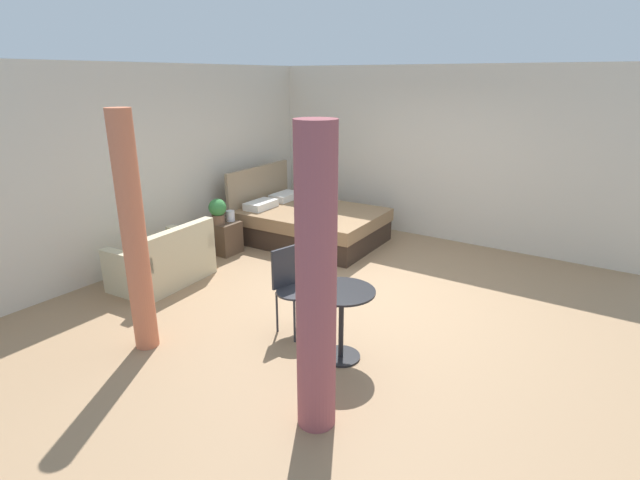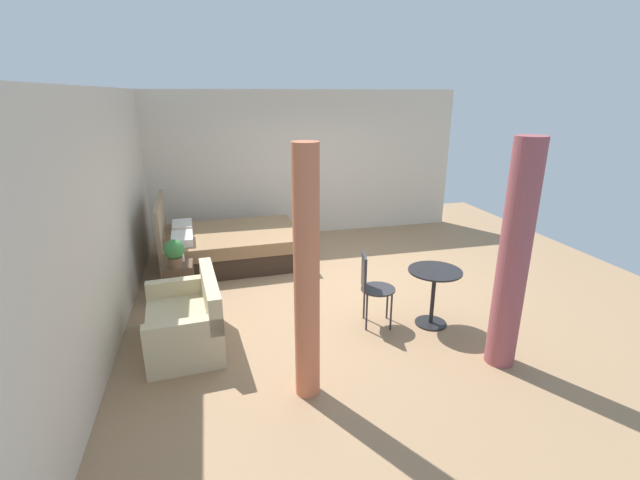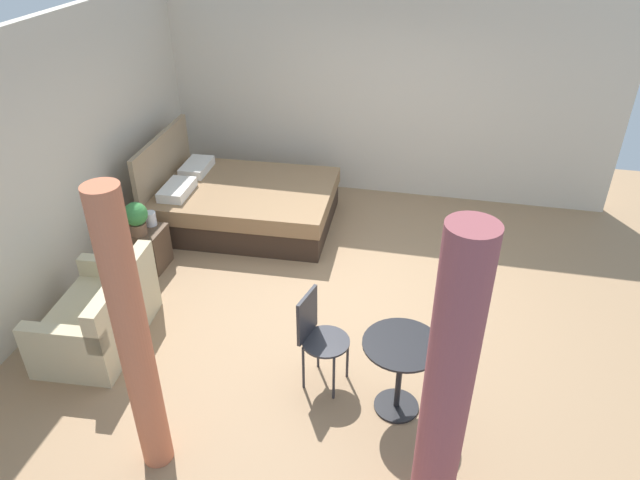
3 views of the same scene
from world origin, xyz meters
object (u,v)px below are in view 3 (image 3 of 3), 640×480
Objects in this scene: nightstand at (148,248)px; cafe_chair_near_window at (317,331)px; bed at (242,203)px; couch at (101,317)px; potted_plant at (136,217)px; balcony_table at (400,364)px; vase at (150,219)px.

nightstand is 2.71m from cafe_chair_near_window.
bed is at bearing -31.21° from nightstand.
couch is at bearing 166.99° from bed.
couch is (-2.50, 0.58, -0.02)m from bed.
nightstand is at bearing -8.70° from potted_plant.
balcony_table is (-1.45, -3.07, -0.21)m from potted_plant.
balcony_table is at bearing -115.25° from potted_plant.
cafe_chair_near_window is (0.18, 0.74, 0.06)m from balcony_table.
bed is 3.62m from balcony_table.
bed is 1.33m from vase.
couch is 2.63× the size of nightstand.
balcony_table is at bearing -95.08° from couch.
cafe_chair_near_window is at bearing -92.08° from couch.
nightstand is (1.29, 0.16, -0.03)m from couch.
cafe_chair_near_window is at bearing -118.58° from potted_plant.
balcony_table reaches higher than nightstand.
bed is 2.57m from couch.
couch is at bearing -174.76° from vase.
bed is 5.89× the size of potted_plant.
potted_plant is 0.26m from vase.
cafe_chair_near_window reaches higher than potted_plant.
bed reaches higher than nightstand.
nightstand is at bearing 63.13° from balcony_table.
couch is 1.42× the size of cafe_chair_near_window.
vase is at bearing 5.24° from couch.
nightstand is at bearing 148.79° from bed.
vase is (1.41, 0.13, 0.30)m from couch.
bed is 3.18× the size of balcony_table.
cafe_chair_near_window reaches higher than balcony_table.
couch is 1.45m from vase.
potted_plant reaches higher than vase.
couch is 1.30m from nightstand.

